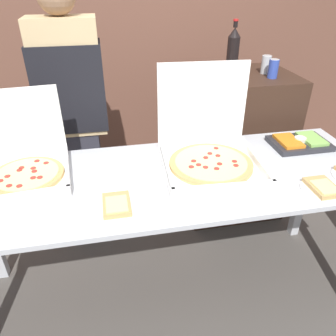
% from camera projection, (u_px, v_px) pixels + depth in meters
% --- Properties ---
extents(ground_plane, '(16.00, 16.00, 0.00)m').
position_uv_depth(ground_plane, '(168.00, 289.00, 2.11)').
color(ground_plane, '#514C47').
extents(brick_wall_behind, '(10.00, 0.06, 2.80)m').
position_uv_depth(brick_wall_behind, '(130.00, 20.00, 2.81)').
color(brick_wall_behind, brown).
rests_on(brick_wall_behind, ground_plane).
extents(buffet_table, '(2.22, 0.77, 0.86)m').
position_uv_depth(buffet_table, '(168.00, 194.00, 1.72)').
color(buffet_table, silver).
rests_on(buffet_table, ground_plane).
extents(pizza_box_far_right, '(0.53, 0.54, 0.49)m').
position_uv_depth(pizza_box_far_right, '(209.00, 148.00, 1.74)').
color(pizza_box_far_right, white).
rests_on(pizza_box_far_right, buffet_table).
extents(pizza_box_near_right, '(0.44, 0.46, 0.41)m').
position_uv_depth(pizza_box_near_right, '(26.00, 163.00, 1.64)').
color(pizza_box_near_right, white).
rests_on(pizza_box_near_right, buffet_table).
extents(paper_plate_front_center, '(0.20, 0.20, 0.03)m').
position_uv_depth(paper_plate_front_center, '(323.00, 188.00, 1.55)').
color(paper_plate_front_center, white).
rests_on(paper_plate_front_center, buffet_table).
extents(paper_plate_front_left, '(0.26, 0.26, 0.03)m').
position_uv_depth(paper_plate_front_left, '(117.00, 206.00, 1.44)').
color(paper_plate_front_left, white).
rests_on(paper_plate_front_left, buffet_table).
extents(veggie_tray, '(0.33, 0.23, 0.05)m').
position_uv_depth(veggie_tray, '(299.00, 142.00, 1.94)').
color(veggie_tray, '#28282D').
rests_on(veggie_tray, buffet_table).
extents(sideboard_podium, '(0.75, 0.58, 1.13)m').
position_uv_depth(sideboard_podium, '(234.00, 146.00, 2.60)').
color(sideboard_podium, '#382319').
rests_on(sideboard_podium, ground_plane).
extents(soda_bottle, '(0.08, 0.08, 0.35)m').
position_uv_depth(soda_bottle, '(233.00, 50.00, 2.29)').
color(soda_bottle, black).
rests_on(soda_bottle, sideboard_podium).
extents(soda_can_silver, '(0.07, 0.07, 0.12)m').
position_uv_depth(soda_can_silver, '(266.00, 64.00, 2.29)').
color(soda_can_silver, silver).
rests_on(soda_can_silver, sideboard_podium).
extents(soda_can_colored, '(0.07, 0.07, 0.12)m').
position_uv_depth(soda_can_colored, '(273.00, 69.00, 2.20)').
color(soda_can_colored, '#334CB2').
rests_on(soda_can_colored, sideboard_podium).
extents(person_server_vest, '(0.42, 0.24, 1.75)m').
position_uv_depth(person_server_vest, '(74.00, 109.00, 2.13)').
color(person_server_vest, '#2D2D38').
rests_on(person_server_vest, ground_plane).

